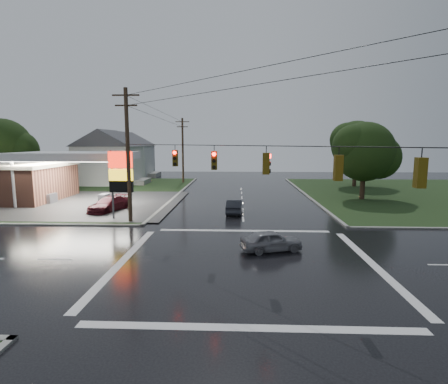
{
  "coord_description": "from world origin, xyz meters",
  "views": [
    {
      "loc": [
        -0.48,
        -18.87,
        6.7
      ],
      "look_at": [
        -1.52,
        6.81,
        3.0
      ],
      "focal_mm": 28.0,
      "sensor_mm": 36.0,
      "label": 1
    }
  ],
  "objects_px": {
    "car_pump": "(109,204)",
    "house_far": "(127,154)",
    "gas_station": "(17,179)",
    "tree_ne_far": "(357,145)",
    "utility_pole_nw": "(128,154)",
    "utility_pole_n": "(183,149)",
    "car_crossing": "(271,241)",
    "house_near": "(109,156)",
    "tree_nw_behind": "(4,145)",
    "pylon_sign": "(121,174)",
    "car_north": "(234,206)",
    "tree_ne_near": "(366,152)"
  },
  "relations": [
    {
      "from": "car_pump",
      "to": "house_far",
      "type": "bearing_deg",
      "value": 123.0
    },
    {
      "from": "gas_station",
      "to": "tree_ne_far",
      "type": "distance_m",
      "value": 45.29
    },
    {
      "from": "tree_ne_far",
      "to": "utility_pole_nw",
      "type": "bearing_deg",
      "value": -137.41
    },
    {
      "from": "utility_pole_n",
      "to": "car_crossing",
      "type": "relative_size",
      "value": 2.75
    },
    {
      "from": "car_crossing",
      "to": "utility_pole_nw",
      "type": "bearing_deg",
      "value": 40.36
    },
    {
      "from": "utility_pole_n",
      "to": "house_near",
      "type": "relative_size",
      "value": 0.95
    },
    {
      "from": "house_near",
      "to": "tree_nw_behind",
      "type": "relative_size",
      "value": 1.1
    },
    {
      "from": "pylon_sign",
      "to": "car_crossing",
      "type": "height_order",
      "value": "pylon_sign"
    },
    {
      "from": "utility_pole_n",
      "to": "tree_ne_far",
      "type": "relative_size",
      "value": 1.07
    },
    {
      "from": "utility_pole_n",
      "to": "car_north",
      "type": "bearing_deg",
      "value": -70.39
    },
    {
      "from": "house_near",
      "to": "pylon_sign",
      "type": "bearing_deg",
      "value": -67.72
    },
    {
      "from": "house_near",
      "to": "utility_pole_n",
      "type": "bearing_deg",
      "value": 9.91
    },
    {
      "from": "utility_pole_n",
      "to": "gas_station",
      "type": "bearing_deg",
      "value": -131.47
    },
    {
      "from": "utility_pole_n",
      "to": "utility_pole_nw",
      "type": "bearing_deg",
      "value": -90.0
    },
    {
      "from": "pylon_sign",
      "to": "tree_ne_far",
      "type": "xyz_separation_m",
      "value": [
        27.65,
        23.49,
        2.17
      ]
    },
    {
      "from": "house_near",
      "to": "tree_nw_behind",
      "type": "distance_m",
      "value": 14.33
    },
    {
      "from": "house_near",
      "to": "tree_ne_near",
      "type": "bearing_deg",
      "value": -21.76
    },
    {
      "from": "utility_pole_n",
      "to": "house_near",
      "type": "bearing_deg",
      "value": -170.09
    },
    {
      "from": "pylon_sign",
      "to": "tree_ne_far",
      "type": "height_order",
      "value": "tree_ne_far"
    },
    {
      "from": "car_pump",
      "to": "car_north",
      "type": "bearing_deg",
      "value": 16.29
    },
    {
      "from": "house_far",
      "to": "car_north",
      "type": "bearing_deg",
      "value": -58.43
    },
    {
      "from": "tree_ne_far",
      "to": "car_pump",
      "type": "xyz_separation_m",
      "value": [
        -30.15,
        -19.99,
        -5.47
      ]
    },
    {
      "from": "pylon_sign",
      "to": "tree_nw_behind",
      "type": "bearing_deg",
      "value": 140.13
    },
    {
      "from": "utility_pole_n",
      "to": "tree_ne_near",
      "type": "relative_size",
      "value": 1.17
    },
    {
      "from": "utility_pole_nw",
      "to": "house_near",
      "type": "distance_m",
      "value": 28.9
    },
    {
      "from": "house_far",
      "to": "tree_ne_near",
      "type": "distance_m",
      "value": 44.5
    },
    {
      "from": "car_north",
      "to": "car_crossing",
      "type": "bearing_deg",
      "value": 104.52
    },
    {
      "from": "utility_pole_nw",
      "to": "house_near",
      "type": "bearing_deg",
      "value": 113.37
    },
    {
      "from": "pylon_sign",
      "to": "tree_ne_far",
      "type": "bearing_deg",
      "value": 40.35
    },
    {
      "from": "utility_pole_nw",
      "to": "utility_pole_n",
      "type": "distance_m",
      "value": 28.5
    },
    {
      "from": "pylon_sign",
      "to": "house_near",
      "type": "height_order",
      "value": "house_near"
    },
    {
      "from": "gas_station",
      "to": "tree_ne_near",
      "type": "distance_m",
      "value": 40.0
    },
    {
      "from": "utility_pole_nw",
      "to": "car_crossing",
      "type": "bearing_deg",
      "value": -33.65
    },
    {
      "from": "tree_nw_behind",
      "to": "tree_ne_near",
      "type": "xyz_separation_m",
      "value": [
        47.98,
        -8.0,
        -0.62
      ]
    },
    {
      "from": "house_far",
      "to": "car_pump",
      "type": "xyz_separation_m",
      "value": [
        8.95,
        -34.0,
        -3.69
      ]
    },
    {
      "from": "car_crossing",
      "to": "car_pump",
      "type": "xyz_separation_m",
      "value": [
        -14.6,
        11.89,
        0.06
      ]
    },
    {
      "from": "tree_ne_near",
      "to": "utility_pole_nw",
      "type": "bearing_deg",
      "value": -152.14
    },
    {
      "from": "utility_pole_n",
      "to": "car_north",
      "type": "height_order",
      "value": "utility_pole_n"
    },
    {
      "from": "tree_ne_near",
      "to": "car_pump",
      "type": "relative_size",
      "value": 1.83
    },
    {
      "from": "utility_pole_n",
      "to": "car_crossing",
      "type": "bearing_deg",
      "value": -72.82
    },
    {
      "from": "house_near",
      "to": "car_crossing",
      "type": "height_order",
      "value": "house_near"
    },
    {
      "from": "utility_pole_nw",
      "to": "tree_ne_near",
      "type": "relative_size",
      "value": 1.22
    },
    {
      "from": "tree_ne_near",
      "to": "tree_nw_behind",
      "type": "bearing_deg",
      "value": 170.53
    },
    {
      "from": "gas_station",
      "to": "tree_nw_behind",
      "type": "distance_m",
      "value": 13.63
    },
    {
      "from": "utility_pole_n",
      "to": "tree_nw_behind",
      "type": "bearing_deg",
      "value": -161.79
    },
    {
      "from": "pylon_sign",
      "to": "car_crossing",
      "type": "relative_size",
      "value": 1.57
    },
    {
      "from": "car_north",
      "to": "gas_station",
      "type": "bearing_deg",
      "value": -11.11
    },
    {
      "from": "utility_pole_nw",
      "to": "tree_nw_behind",
      "type": "xyz_separation_m",
      "value": [
        -24.34,
        20.49,
        0.46
      ]
    },
    {
      "from": "pylon_sign",
      "to": "house_near",
      "type": "relative_size",
      "value": 0.54
    },
    {
      "from": "house_far",
      "to": "tree_ne_near",
      "type": "xyz_separation_m",
      "value": [
        36.09,
        -26.01,
        1.16
      ]
    }
  ]
}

